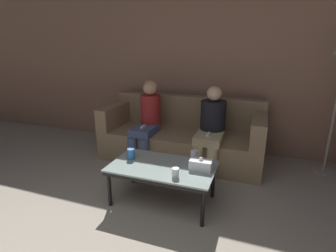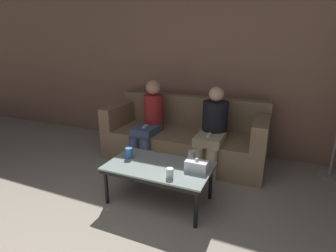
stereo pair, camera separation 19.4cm
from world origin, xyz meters
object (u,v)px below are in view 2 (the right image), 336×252
object	(u,v)px
cup_far_center	(170,173)
seated_person_left_end	(150,119)
cup_near_left	(129,153)
coffee_table	(159,169)
couch	(185,137)
cup_near_right	(191,156)
seated_person_mid_left	(213,127)
tissue_box	(197,165)

from	to	relation	value
cup_far_center	seated_person_left_end	xyz separation A→B (m)	(-0.80, 1.17, 0.13)
cup_near_left	coffee_table	bearing A→B (deg)	-5.77
coffee_table	cup_near_left	xyz separation A→B (m)	(-0.38, 0.04, 0.10)
couch	cup_near_right	world-z (taller)	couch
seated_person_mid_left	couch	bearing A→B (deg)	154.21
cup_near_right	seated_person_mid_left	bearing A→B (deg)	87.31
couch	tissue_box	bearing A→B (deg)	-65.22
cup_near_left	seated_person_mid_left	size ratio (longest dim) A/B	0.10
seated_person_left_end	cup_far_center	bearing A→B (deg)	-55.45
cup_near_right	couch	bearing A→B (deg)	113.21
couch	coffee_table	world-z (taller)	couch
couch	cup_near_left	bearing A→B (deg)	-101.43
cup_near_left	seated_person_mid_left	world-z (taller)	seated_person_mid_left
cup_near_left	seated_person_left_end	bearing A→B (deg)	103.13
cup_near_left	cup_near_right	world-z (taller)	cup_near_left
cup_near_right	seated_person_left_end	distance (m)	1.16
couch	seated_person_mid_left	xyz separation A→B (m)	(0.46, -0.22, 0.27)
cup_near_right	seated_person_mid_left	xyz separation A→B (m)	(0.04, 0.76, 0.11)
coffee_table	seated_person_mid_left	bearing A→B (deg)	72.61
couch	coffee_table	distance (m)	1.22
cup_near_left	cup_far_center	size ratio (longest dim) A/B	1.26
coffee_table	cup_near_right	distance (m)	0.37
coffee_table	cup_near_left	world-z (taller)	cup_near_left
cup_far_center	seated_person_mid_left	distance (m)	1.19
cup_near_right	seated_person_left_end	xyz separation A→B (m)	(-0.87, 0.75, 0.12)
seated_person_left_end	seated_person_mid_left	bearing A→B (deg)	0.61
couch	coffee_table	size ratio (longest dim) A/B	2.11
couch	cup_far_center	size ratio (longest dim) A/B	24.88
coffee_table	couch	bearing A→B (deg)	96.90
cup_near_left	cup_far_center	world-z (taller)	cup_near_left
coffee_table	cup_far_center	xyz separation A→B (m)	(0.20, -0.19, 0.09)
cup_far_center	seated_person_mid_left	world-z (taller)	seated_person_mid_left
seated_person_left_end	cup_near_left	bearing A→B (deg)	-76.87
tissue_box	cup_near_left	bearing A→B (deg)	-179.35
coffee_table	seated_person_left_end	distance (m)	1.17
cup_near_left	seated_person_left_end	distance (m)	0.97
couch	cup_near_right	size ratio (longest dim) A/B	20.58
couch	cup_near_right	distance (m)	1.08
seated_person_left_end	seated_person_mid_left	size ratio (longest dim) A/B	1.03
cup_near_right	cup_far_center	xyz separation A→B (m)	(-0.07, -0.42, -0.01)
coffee_table	seated_person_left_end	bearing A→B (deg)	121.59
coffee_table	cup_near_left	bearing A→B (deg)	174.23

